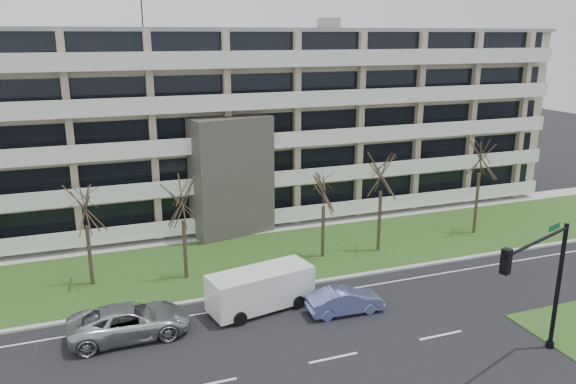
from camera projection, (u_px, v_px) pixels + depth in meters
name	position (u px, v px, depth m)	size (l,w,h in m)	color
ground	(333.00, 358.00, 26.60)	(160.00, 160.00, 0.00)	black
grass_verge	(254.00, 259.00, 38.33)	(90.00, 10.00, 0.06)	#264D19
curb	(278.00, 288.00, 33.81)	(90.00, 0.35, 0.12)	#B2B2AD
sidewalk	(233.00, 233.00, 43.30)	(90.00, 2.00, 0.08)	#B2B2AD
lane_edge_line	(286.00, 299.00, 32.47)	(90.00, 0.12, 0.01)	white
apartment_building	(210.00, 123.00, 47.41)	(60.50, 15.10, 18.75)	#BAAC91
silver_pickup	(130.00, 321.00, 28.29)	(2.78, 6.03, 1.68)	#AAACB1
blue_sedan	(345.00, 301.00, 30.79)	(1.48, 4.25, 1.40)	#7786CF
white_van	(262.00, 286.00, 31.09)	(6.16, 3.24, 2.27)	white
traffic_signal	(542.00, 277.00, 25.17)	(5.44, 2.27, 6.66)	black
tree_2	(84.00, 202.00, 32.97)	(3.41, 3.41, 6.81)	#382B21
tree_3	(182.00, 197.00, 33.87)	(3.42, 3.42, 6.84)	#382B21
tree_4	(324.00, 186.00, 37.35)	(3.26, 3.26, 6.51)	#382B21
tree_5	(382.00, 167.00, 38.13)	(3.92, 3.92, 7.83)	#382B21
tree_6	(482.00, 149.00, 41.51)	(4.25, 4.25, 8.50)	#382B21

